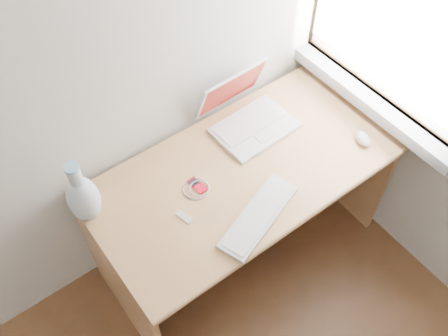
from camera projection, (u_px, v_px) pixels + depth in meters
window at (403, 6)px, 1.90m from camera, size 0.11×0.99×1.10m
desk at (232, 184)px, 2.34m from camera, size 1.35×0.68×0.71m
laptop at (248, 115)px, 2.25m from camera, size 0.37×0.31×0.24m
external_keyboard at (259, 216)px, 1.98m from camera, size 0.43×0.25×0.02m
mouse at (363, 139)px, 2.22m from camera, size 0.09×0.11×0.03m
ipod at (197, 185)px, 2.07m from camera, size 0.05×0.09×0.01m
cable_coil at (196, 189)px, 2.07m from camera, size 0.14×0.14×0.01m
remote at (184, 217)px, 1.98m from camera, size 0.04×0.08×0.01m
vase at (83, 198)px, 1.88m from camera, size 0.13×0.13×0.32m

